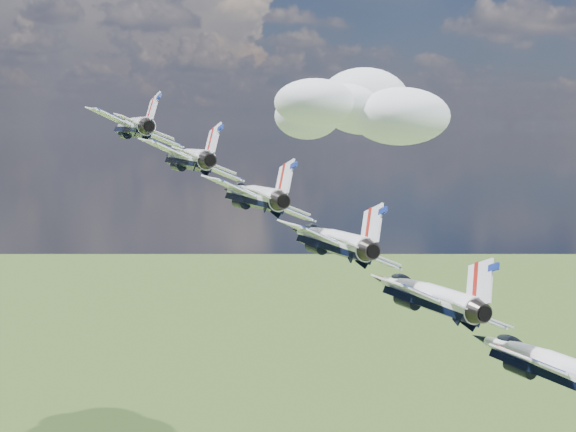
{
  "coord_description": "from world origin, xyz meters",
  "views": [
    {
      "loc": [
        -16.86,
        -87.89,
        158.17
      ],
      "look_at": [
        -11.9,
        -7.75,
        149.21
      ],
      "focal_mm": 50.0,
      "sensor_mm": 36.0,
      "label": 1
    }
  ],
  "objects_px": {
    "jet_2": "(251,195)",
    "jet_3": "(329,239)",
    "jet_4": "(423,293)",
    "jet_5": "(540,361)",
    "jet_0": "(132,126)",
    "jet_1": "(186,158)"
  },
  "relations": [
    {
      "from": "jet_2",
      "to": "jet_4",
      "type": "bearing_deg",
      "value": -70.29
    },
    {
      "from": "jet_3",
      "to": "jet_5",
      "type": "bearing_deg",
      "value": -70.29
    },
    {
      "from": "jet_2",
      "to": "jet_3",
      "type": "bearing_deg",
      "value": -70.29
    },
    {
      "from": "jet_2",
      "to": "jet_4",
      "type": "xyz_separation_m",
      "value": [
        14.57,
        -17.02,
        -7.21
      ]
    },
    {
      "from": "jet_0",
      "to": "jet_1",
      "type": "distance_m",
      "value": 11.77
    },
    {
      "from": "jet_0",
      "to": "jet_3",
      "type": "height_order",
      "value": "jet_0"
    },
    {
      "from": "jet_0",
      "to": "jet_3",
      "type": "distance_m",
      "value": 35.31
    },
    {
      "from": "jet_3",
      "to": "jet_4",
      "type": "bearing_deg",
      "value": -70.29
    },
    {
      "from": "jet_1",
      "to": "jet_5",
      "type": "distance_m",
      "value": 47.08
    },
    {
      "from": "jet_2",
      "to": "jet_5",
      "type": "distance_m",
      "value": 35.31
    },
    {
      "from": "jet_1",
      "to": "jet_4",
      "type": "bearing_deg",
      "value": -70.29
    },
    {
      "from": "jet_0",
      "to": "jet_5",
      "type": "xyz_separation_m",
      "value": [
        36.43,
        -42.56,
        -18.03
      ]
    },
    {
      "from": "jet_2",
      "to": "jet_4",
      "type": "relative_size",
      "value": 1.0
    },
    {
      "from": "jet_0",
      "to": "jet_2",
      "type": "relative_size",
      "value": 1.0
    },
    {
      "from": "jet_0",
      "to": "jet_5",
      "type": "height_order",
      "value": "jet_0"
    },
    {
      "from": "jet_2",
      "to": "jet_3",
      "type": "distance_m",
      "value": 11.77
    },
    {
      "from": "jet_4",
      "to": "jet_5",
      "type": "xyz_separation_m",
      "value": [
        7.29,
        -8.51,
        -3.61
      ]
    },
    {
      "from": "jet_0",
      "to": "jet_3",
      "type": "xyz_separation_m",
      "value": [
        21.86,
        -25.54,
        -10.82
      ]
    },
    {
      "from": "jet_5",
      "to": "jet_0",
      "type": "bearing_deg",
      "value": 109.71
    },
    {
      "from": "jet_4",
      "to": "jet_5",
      "type": "bearing_deg",
      "value": -70.29
    },
    {
      "from": "jet_1",
      "to": "jet_2",
      "type": "distance_m",
      "value": 11.77
    },
    {
      "from": "jet_1",
      "to": "jet_4",
      "type": "relative_size",
      "value": 1.0
    }
  ]
}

